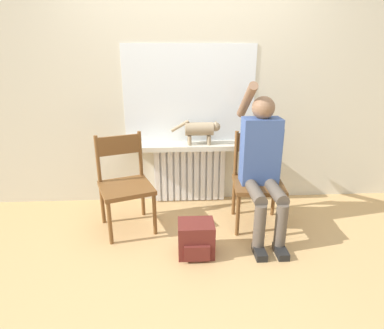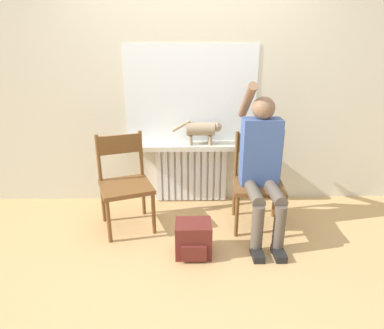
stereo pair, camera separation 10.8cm
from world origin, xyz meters
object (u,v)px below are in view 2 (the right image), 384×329
(chair_left, at_px, (125,182))
(person, at_px, (262,161))
(backpack, at_px, (193,239))
(chair_right, at_px, (258,181))
(cat, at_px, (202,129))

(chair_left, xyz_separation_m, person, (1.25, -0.11, 0.23))
(person, height_order, backpack, person)
(chair_right, height_order, person, person)
(chair_right, relative_size, cat, 1.73)
(cat, xyz_separation_m, backpack, (-0.11, -0.94, -0.70))
(chair_left, relative_size, chair_right, 1.00)
(person, bearing_deg, chair_right, 88.35)
(chair_right, distance_m, cat, 0.78)
(chair_right, bearing_deg, chair_left, -174.60)
(chair_left, distance_m, backpack, 0.86)
(chair_left, relative_size, person, 0.65)
(chair_right, xyz_separation_m, backpack, (-0.62, -0.49, -0.31))
(chair_right, relative_size, backpack, 3.00)
(chair_right, bearing_deg, backpack, -136.13)
(chair_right, distance_m, person, 0.26)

